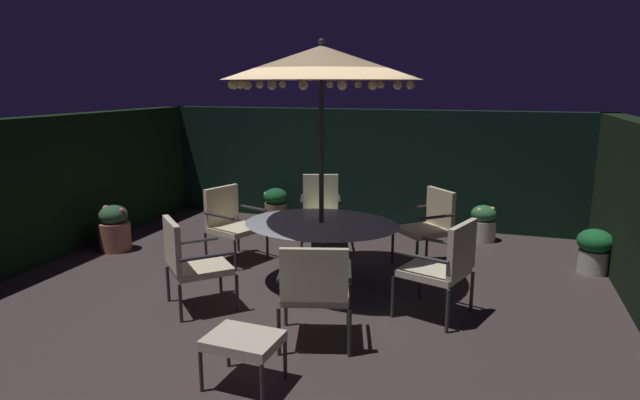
{
  "coord_description": "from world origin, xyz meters",
  "views": [
    {
      "loc": [
        2.05,
        -5.74,
        2.34
      ],
      "look_at": [
        0.2,
        -0.03,
        1.04
      ],
      "focal_mm": 30.23,
      "sensor_mm": 36.0,
      "label": 1
    }
  ],
  "objects": [
    {
      "name": "ground_plane",
      "position": [
        0.0,
        0.0,
        -0.01
      ],
      "size": [
        7.59,
        6.58,
        0.02
      ],
      "primitive_type": "cube",
      "color": "#413434"
    },
    {
      "name": "hedge_backdrop_rear",
      "position": [
        0.0,
        3.14,
        0.96
      ],
      "size": [
        7.59,
        0.3,
        1.92
      ],
      "primitive_type": "cube",
      "color": "black",
      "rests_on": "ground_plane"
    },
    {
      "name": "hedge_backdrop_left",
      "position": [
        -3.65,
        0.0,
        0.96
      ],
      "size": [
        0.3,
        6.58,
        1.92
      ],
      "primitive_type": "cube",
      "color": "black",
      "rests_on": "ground_plane"
    },
    {
      "name": "patio_dining_table",
      "position": [
        0.2,
        0.02,
        0.62
      ],
      "size": [
        1.82,
        1.51,
        0.76
      ],
      "color": "#312C34",
      "rests_on": "ground_plane"
    },
    {
      "name": "patio_umbrella",
      "position": [
        0.2,
        0.02,
        2.55
      ],
      "size": [
        2.22,
        2.22,
        2.82
      ],
      "color": "#2F312C",
      "rests_on": "ground_plane"
    },
    {
      "name": "patio_chair_north",
      "position": [
        -1.26,
        0.54,
        0.55
      ],
      "size": [
        0.77,
        0.78,
        0.98
      ],
      "color": "#2F2C32",
      "rests_on": "ground_plane"
    },
    {
      "name": "patio_chair_northeast",
      "position": [
        -0.9,
        -1.07,
        0.54
      ],
      "size": [
        0.87,
        0.87,
        0.98
      ],
      "color": "#2C2F34",
      "rests_on": "ground_plane"
    },
    {
      "name": "patio_chair_east",
      "position": [
        0.61,
        -1.46,
        0.57
      ],
      "size": [
        0.79,
        0.77,
        0.98
      ],
      "color": "#2C322C",
      "rests_on": "ground_plane"
    },
    {
      "name": "patio_chair_southeast",
      "position": [
        1.65,
        -0.49,
        0.58
      ],
      "size": [
        0.79,
        0.8,
        1.02
      ],
      "color": "#323232",
      "rests_on": "ground_plane"
    },
    {
      "name": "patio_chair_south",
      "position": [
        1.33,
        1.06,
        0.59
      ],
      "size": [
        0.81,
        0.81,
        1.01
      ],
      "color": "#322F2F",
      "rests_on": "ground_plane"
    },
    {
      "name": "patio_chair_southwest",
      "position": [
        -0.29,
        1.49,
        0.59
      ],
      "size": [
        0.72,
        0.75,
        1.04
      ],
      "color": "#2F2F33",
      "rests_on": "ground_plane"
    },
    {
      "name": "ottoman_footrest",
      "position": [
        0.29,
        -2.26,
        0.37
      ],
      "size": [
        0.58,
        0.47,
        0.42
      ],
      "color": "#323230",
      "rests_on": "ground_plane"
    },
    {
      "name": "potted_plant_right_far",
      "position": [
        -3.02,
        0.39,
        0.32
      ],
      "size": [
        0.43,
        0.43,
        0.66
      ],
      "color": "#AF6D50",
      "rests_on": "ground_plane"
    },
    {
      "name": "potted_plant_right_near",
      "position": [
        3.33,
        1.46,
        0.31
      ],
      "size": [
        0.43,
        0.43,
        0.56
      ],
      "color": "beige",
      "rests_on": "ground_plane"
    },
    {
      "name": "potted_plant_left_far",
      "position": [
        -1.49,
        2.68,
        0.3
      ],
      "size": [
        0.41,
        0.41,
        0.57
      ],
      "color": "#84694B",
      "rests_on": "ground_plane"
    },
    {
      "name": "potted_plant_back_left",
      "position": [
        1.97,
        2.52,
        0.28
      ],
      "size": [
        0.38,
        0.38,
        0.54
      ],
      "color": "beige",
      "rests_on": "ground_plane"
    }
  ]
}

